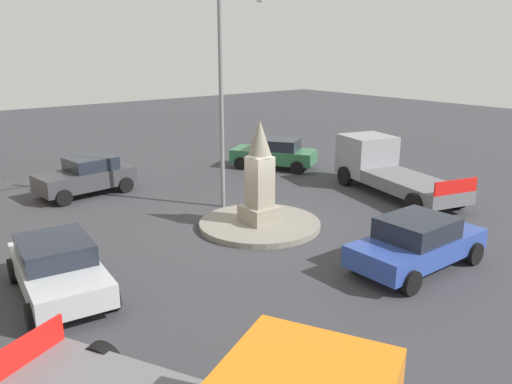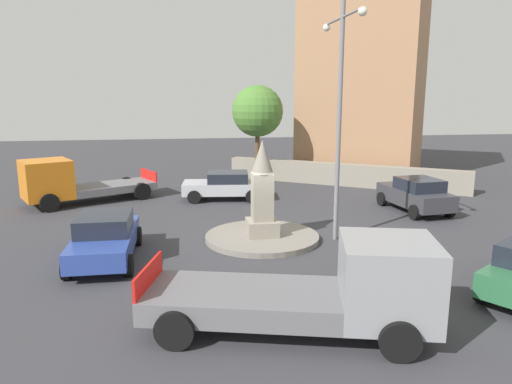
# 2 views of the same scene
# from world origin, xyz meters

# --- Properties ---
(ground_plane) EXTENTS (80.00, 80.00, 0.00)m
(ground_plane) POSITION_xyz_m (0.00, 0.00, 0.00)
(ground_plane) COLOR #38383D
(traffic_island) EXTENTS (4.09, 4.09, 0.19)m
(traffic_island) POSITION_xyz_m (0.00, 0.00, 0.10)
(traffic_island) COLOR gray
(traffic_island) RESTS_ON ground
(monument) EXTENTS (1.09, 1.09, 3.42)m
(monument) POSITION_xyz_m (0.00, 0.00, 1.74)
(monument) COLOR gray
(monument) RESTS_ON traffic_island
(streetlamp) EXTENTS (3.82, 0.28, 8.20)m
(streetlamp) POSITION_xyz_m (0.32, 2.63, 4.94)
(streetlamp) COLOR slate
(streetlamp) RESTS_ON ground
(car_silver_parked_left) EXTENTS (2.32, 4.13, 1.38)m
(car_silver_parked_left) POSITION_xyz_m (-6.89, -0.72, 0.73)
(car_silver_parked_left) COLOR #B7BABF
(car_silver_parked_left) RESTS_ON ground
(car_dark_grey_far_side) EXTENTS (3.97, 2.25, 1.53)m
(car_dark_grey_far_side) POSITION_xyz_m (-3.10, 7.45, 0.79)
(car_dark_grey_far_side) COLOR #38383D
(car_dark_grey_far_side) RESTS_ON ground
(car_blue_parked_right) EXTENTS (4.18, 1.96, 1.47)m
(car_blue_parked_right) POSITION_xyz_m (1.32, -5.23, 0.75)
(car_blue_parked_right) COLOR #2D479E
(car_blue_parked_right) RESTS_ON ground
(truck_grey_waiting) EXTENTS (3.54, 6.56, 2.15)m
(truck_grey_waiting) POSITION_xyz_m (6.87, 0.23, 1.01)
(truck_grey_waiting) COLOR gray
(truck_grey_waiting) RESTS_ON ground
(truck_orange_near_island) EXTENTS (4.52, 6.28, 2.20)m
(truck_orange_near_island) POSITION_xyz_m (-6.91, -8.09, 1.06)
(truck_orange_near_island) COLOR orange
(truck_orange_near_island) RESTS_ON ground
(stone_boundary_wall) EXTENTS (8.18, 11.97, 1.24)m
(stone_boundary_wall) POSITION_xyz_m (-9.57, 6.27, 0.62)
(stone_boundary_wall) COLOR gray
(stone_boundary_wall) RESTS_ON ground
(corner_building) EXTENTS (9.26, 9.43, 11.79)m
(corner_building) POSITION_xyz_m (-13.53, 8.86, 5.90)
(corner_building) COLOR #A87A56
(corner_building) RESTS_ON ground
(tree_near_wall) EXTENTS (2.98, 2.98, 5.66)m
(tree_near_wall) POSITION_xyz_m (-11.40, 1.65, 4.15)
(tree_near_wall) COLOR brown
(tree_near_wall) RESTS_ON ground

